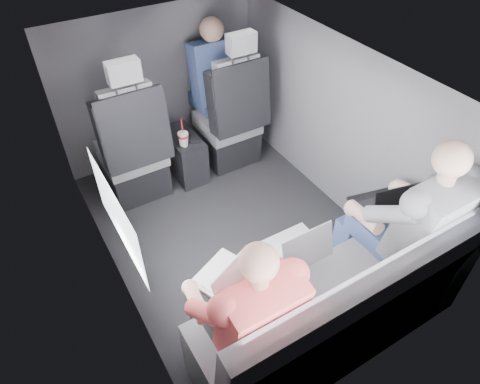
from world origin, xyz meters
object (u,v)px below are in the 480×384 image
rear_bench (329,314)px  passenger_rear_right (407,223)px  front_seat_left (134,155)px  soda_cup (183,139)px  passenger_rear_left (244,312)px  front_seat_right (231,123)px  laptop_silver (297,247)px  laptop_white (226,276)px  passenger_front_right (214,75)px  center_console (184,155)px  laptop_black (384,204)px

rear_bench → passenger_rear_right: bearing=8.8°
front_seat_left → soda_cup: size_ratio=4.73×
passenger_rear_right → passenger_rear_left: bearing=179.9°
front_seat_right → soda_cup: size_ratio=4.73×
front_seat_left → soda_cup: bearing=-13.0°
laptop_silver → passenger_rear_left: 0.51m
front_seat_left → passenger_rear_left: front_seat_left is taller
laptop_white → passenger_rear_right: passenger_rear_right is taller
passenger_rear_right → passenger_front_right: size_ratio=1.56×
center_console → passenger_rear_left: size_ratio=0.40×
soda_cup → laptop_white: bearing=-106.5°
rear_bench → passenger_rear_right: (0.61, 0.09, 0.34)m
front_seat_right → laptop_silver: size_ratio=3.87×
center_console → soda_cup: bearing=-110.0°
center_console → soda_cup: 0.30m
rear_bench → laptop_black: 0.77m
front_seat_right → soda_cup: bearing=-169.5°
center_console → passenger_rear_right: size_ratio=0.37×
center_console → soda_cup: size_ratio=1.79×
laptop_silver → center_console: bearing=88.3°
soda_cup → passenger_rear_left: bearing=-105.2°
passenger_front_right → laptop_black: bearing=-84.0°
front_seat_right → laptop_silver: (-0.50, -1.61, 0.23)m
front_seat_right → passenger_rear_right: bearing=-85.0°
front_seat_left → center_console: 0.49m
laptop_white → passenger_rear_right: (1.10, -0.23, 0.02)m
front_seat_right → rear_bench: (-0.45, -1.90, -0.09)m
front_seat_left → rear_bench: (0.45, -1.90, -0.09)m
rear_bench → laptop_black: size_ratio=4.48×
front_seat_right → laptop_white: (-0.94, -1.58, 0.23)m
front_seat_right → laptop_silver: front_seat_right is taller
laptop_black → passenger_rear_right: passenger_rear_right is taller
passenger_rear_right → laptop_black: bearing=83.5°
front_seat_right → rear_bench: 1.96m
front_seat_right → passenger_front_right: front_seat_right is taller
rear_bench → soda_cup: 1.82m
front_seat_right → laptop_white: 1.85m
passenger_rear_left → center_console: bearing=74.4°
rear_bench → center_console: bearing=90.0°
rear_bench → laptop_silver: rear_bench is taller
laptop_silver → passenger_rear_right: (0.66, -0.20, 0.02)m
laptop_white → front_seat_left: bearing=88.5°
front_seat_left → laptop_white: size_ratio=3.33×
soda_cup → passenger_rear_right: (0.66, -1.71, 0.18)m
center_console → soda_cup: soda_cup is taller
laptop_white → passenger_rear_left: size_ratio=0.32×
rear_bench → laptop_white: size_ratio=4.21×
front_seat_right → center_console: size_ratio=2.64×
laptop_white → laptop_silver: (0.44, -0.03, 0.00)m
front_seat_right → passenger_rear_left: 2.06m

